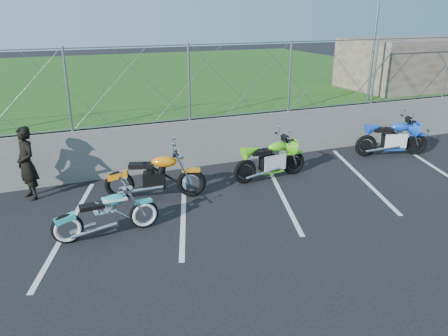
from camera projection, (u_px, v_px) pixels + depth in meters
name	position (u px, v px, depth m)	size (l,w,h in m)	color
ground	(198.00, 227.00, 8.69)	(90.00, 90.00, 0.00)	black
retaining_wall	(155.00, 148.00, 11.52)	(30.00, 0.22, 1.30)	#62625D
grass_field	(103.00, 89.00, 20.23)	(30.00, 20.00, 1.30)	#1D4612
stone_building	(413.00, 63.00, 16.47)	(5.00, 3.00, 1.80)	brown
chain_link_fence	(151.00, 85.00, 10.96)	(28.00, 0.03, 2.00)	gray
sign_pole	(373.00, 53.00, 13.70)	(0.08, 0.08, 3.00)	gray
parking_lines	(234.00, 199.00, 9.99)	(18.29, 4.31, 0.01)	silver
cruiser_turquoise	(108.00, 216.00, 8.25)	(2.02, 0.64, 1.00)	black
naked_orange	(157.00, 178.00, 9.89)	(2.23, 0.91, 1.14)	black
sportbike_green	(271.00, 161.00, 11.05)	(2.09, 0.74, 1.08)	black
sportbike_blue	(393.00, 140.00, 12.82)	(2.14, 0.87, 1.14)	black
person_standing	(27.00, 164.00, 9.74)	(0.61, 0.40, 1.68)	black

